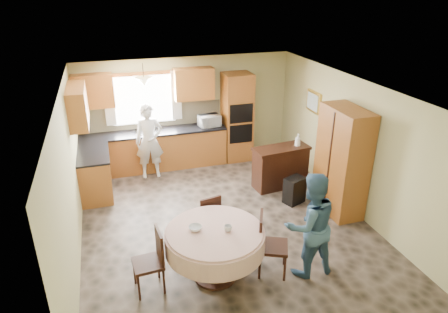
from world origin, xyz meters
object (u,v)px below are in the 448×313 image
(person_sink, at_px, (149,141))
(person_dining, at_px, (310,225))
(oven_tower, at_px, (237,117))
(cupboard, at_px, (342,161))
(dining_table, at_px, (215,241))
(chair_right, at_px, (268,241))
(chair_back, at_px, (208,216))
(chair_left, at_px, (153,258))
(sideboard, at_px, (280,168))

(person_sink, bearing_deg, person_dining, -63.42)
(oven_tower, bearing_deg, cupboard, -69.61)
(dining_table, bearing_deg, person_sink, 97.04)
(chair_right, bearing_deg, chair_back, 57.12)
(cupboard, height_order, person_sink, cupboard)
(cupboard, bearing_deg, person_sink, 142.36)
(dining_table, bearing_deg, chair_left, 177.66)
(chair_left, bearing_deg, sideboard, 123.50)
(oven_tower, xyz_separation_m, chair_back, (-1.57, -3.16, -0.57))
(person_dining, bearing_deg, cupboard, -136.54)
(sideboard, relative_size, chair_back, 1.33)
(chair_back, bearing_deg, oven_tower, -127.63)
(oven_tower, relative_size, dining_table, 1.47)
(dining_table, xyz_separation_m, chair_left, (-0.89, 0.04, -0.12))
(oven_tower, height_order, dining_table, oven_tower)
(cupboard, distance_m, dining_table, 3.04)
(dining_table, xyz_separation_m, chair_back, (0.14, 0.89, -0.15))
(chair_right, relative_size, person_dining, 0.60)
(dining_table, distance_m, chair_left, 0.90)
(sideboard, xyz_separation_m, person_dining, (-0.76, -2.65, 0.40))
(chair_right, bearing_deg, chair_left, 109.32)
(chair_left, bearing_deg, cupboard, 102.91)
(chair_back, bearing_deg, sideboard, -154.50)
(person_dining, bearing_deg, chair_left, -10.33)
(sideboard, distance_m, chair_back, 2.46)
(sideboard, xyz_separation_m, chair_left, (-3.01, -2.33, 0.10))
(dining_table, xyz_separation_m, person_dining, (1.36, -0.28, 0.18))
(chair_back, height_order, chair_right, chair_right)
(chair_left, bearing_deg, person_sink, 168.78)
(sideboard, bearing_deg, oven_tower, 97.29)
(chair_left, xyz_separation_m, chair_right, (1.68, -0.15, 0.02))
(chair_left, distance_m, person_sink, 3.66)
(oven_tower, xyz_separation_m, chair_left, (-2.60, -4.01, -0.54))
(chair_left, bearing_deg, chair_back, 125.42)
(dining_table, bearing_deg, oven_tower, 67.17)
(cupboard, relative_size, person_sink, 1.21)
(person_sink, bearing_deg, chair_right, -69.92)
(chair_left, bearing_deg, oven_tower, 142.81)
(person_sink, xyz_separation_m, person_dining, (1.81, -3.94, -0.01))
(sideboard, height_order, cupboard, cupboard)
(cupboard, bearing_deg, chair_back, -173.97)
(oven_tower, height_order, person_sink, oven_tower)
(oven_tower, bearing_deg, person_dining, -94.62)
(cupboard, xyz_separation_m, chair_left, (-3.67, -1.13, -0.49))
(sideboard, bearing_deg, chair_left, -148.53)
(cupboard, height_order, chair_right, cupboard)
(chair_right, height_order, person_dining, person_dining)
(oven_tower, relative_size, cupboard, 1.04)
(sideboard, height_order, chair_back, chair_back)
(cupboard, height_order, chair_back, cupboard)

